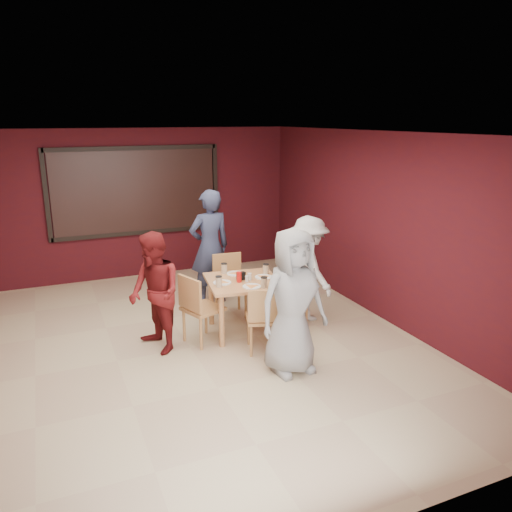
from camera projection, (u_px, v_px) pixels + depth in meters
name	position (u px, v px, depth m)	size (l,w,h in m)	color
floor	(190.00, 348.00, 6.70)	(7.00, 7.00, 0.00)	tan
window_blinds	(136.00, 191.00, 9.31)	(3.00, 0.02, 1.50)	black
dining_table	(243.00, 287.00, 7.02)	(1.12, 1.12, 0.93)	tan
chair_front	(264.00, 316.00, 6.43)	(0.55, 0.55, 0.91)	#A57640
chair_back	(229.00, 281.00, 7.74)	(0.49, 0.49, 0.95)	#A57640
chair_left	(198.00, 305.00, 6.69)	(0.60, 0.60, 0.97)	#A57640
chair_right	(296.00, 294.00, 7.34)	(0.42, 0.42, 0.83)	#A57640
diner_front	(293.00, 302.00, 5.88)	(0.87, 0.57, 1.78)	gray
diner_back	(210.00, 247.00, 8.11)	(0.69, 0.45, 1.89)	#2E3551
diner_left	(155.00, 293.00, 6.43)	(0.77, 0.60, 1.59)	maroon
diner_right	(309.00, 269.00, 7.48)	(1.03, 0.59, 1.59)	silver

